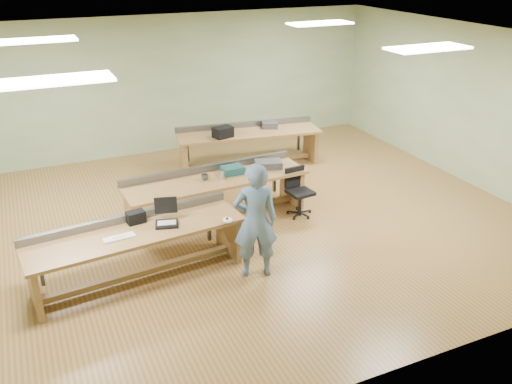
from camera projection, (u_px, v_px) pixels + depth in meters
floor at (228, 223)px, 9.16m from camera, size 10.00×10.00×0.00m
ceiling at (224, 42)px, 7.93m from camera, size 10.00×10.00×0.00m
wall_back at (160, 86)px, 11.87m from camera, size 10.00×0.04×3.00m
wall_front at (377, 261)px, 5.22m from camera, size 10.00×0.04×3.00m
wall_right at (468, 105)px, 10.41m from camera, size 0.04×8.00×3.00m
fluor_panels at (224, 44)px, 7.94m from camera, size 6.20×3.50×0.03m
workbench_front at (137, 243)px, 7.44m from camera, size 3.05×1.10×0.86m
workbench_mid at (216, 188)px, 9.13m from camera, size 3.16×0.99×0.86m
workbench_back at (248, 140)px, 11.41m from camera, size 3.08×1.21×0.86m
person at (255, 221)px, 7.41m from camera, size 0.70×0.56×1.69m
laptop_base at (167, 224)px, 7.50m from camera, size 0.37×0.33×0.03m
laptop_screen at (166, 205)px, 7.51m from camera, size 0.31×0.10×0.25m
keyboard at (119, 238)px, 7.15m from camera, size 0.43×0.18×0.02m
trackball_mouse at (228, 220)px, 7.57m from camera, size 0.16×0.18×0.07m
camera_bag at (136, 217)px, 7.54m from camera, size 0.27×0.19×0.17m
task_chair at (299, 198)px, 9.36m from camera, size 0.50×0.50×0.84m
parts_bin_teal at (233, 170)px, 9.20m from camera, size 0.36×0.28×0.12m
parts_bin_grey at (268, 164)px, 9.44m from camera, size 0.52×0.41×0.12m
mug at (205, 177)px, 8.95m from camera, size 0.13×0.13×0.10m
drinks_can at (222, 176)px, 8.96m from camera, size 0.08×0.08×0.13m
storage_box_back at (223, 132)px, 10.95m from camera, size 0.43×0.36×0.22m
tray_back at (270, 125)px, 11.53m from camera, size 0.39×0.34×0.13m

